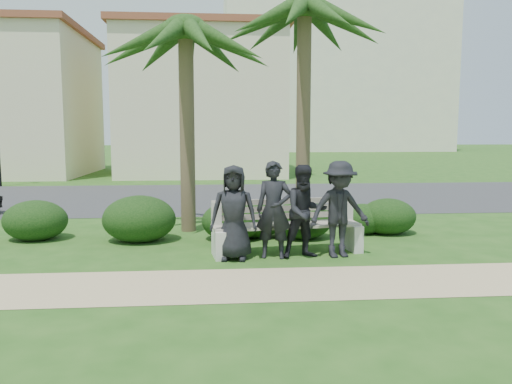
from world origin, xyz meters
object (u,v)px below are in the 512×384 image
man_a (234,213)px  palm_left (185,31)px  man_c (305,212)px  park_bench (287,230)px  man_d (339,209)px  man_b (274,210)px  palm_right (305,9)px

man_a → palm_left: size_ratio=0.31×
man_c → palm_left: 4.81m
park_bench → palm_left: palm_left is taller
man_d → man_b: bearing=169.0°
man_d → palm_left: palm_left is taller
man_b → man_c: man_b is taller
park_bench → man_c: 0.58m
man_c → palm_left: bearing=118.2°
park_bench → palm_left: bearing=122.8°
palm_right → man_a: bearing=-120.0°
park_bench → man_c: bearing=-60.6°
park_bench → man_d: man_d is taller
park_bench → palm_left: size_ratio=0.52×
man_d → palm_right: 4.95m
man_a → palm_right: size_ratio=0.28×
palm_left → man_c: bearing=-50.1°
park_bench → palm_right: palm_right is taller
man_a → palm_left: bearing=115.5°
palm_right → park_bench: bearing=-105.8°
man_c → palm_right: bearing=69.2°
man_c → palm_right: 5.00m
man_c → palm_right: (0.46, 2.90, 4.04)m
man_a → man_d: man_d is taller
man_a → palm_left: (-0.90, 2.58, 3.47)m
man_b → man_d: 1.13m
man_b → man_d: size_ratio=1.00×
park_bench → man_d: bearing=-29.9°
man_c → palm_right: size_ratio=0.28×
man_d → palm_left: size_ratio=0.32×
man_c → man_d: (0.59, -0.00, 0.03)m
man_b → man_a: bearing=-165.1°
palm_left → man_d: bearing=-43.2°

